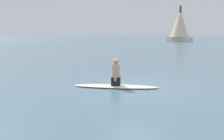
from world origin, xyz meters
The scene contains 4 objects.
ground_plane centered at (0.00, 0.00, 0.00)m, with size 400.00×400.00×0.00m, color slate.
surfboard centered at (-0.65, 0.55, 0.04)m, with size 3.32×0.65×0.08m, color silver.
person_paddler centered at (-0.65, 0.55, 0.56)m, with size 0.43×0.44×1.04m.
sailboat_near_left centered at (48.10, 20.14, 4.12)m, with size 5.08×6.63×8.72m.
Camera 1 is at (-7.60, -5.15, 2.10)m, focal length 37.65 mm.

